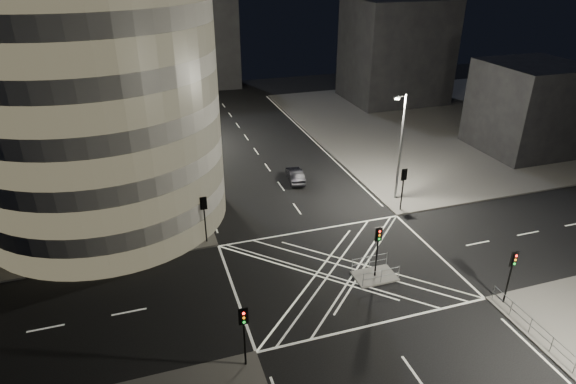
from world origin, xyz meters
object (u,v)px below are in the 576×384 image
object	(u,v)px
sedan	(295,175)
traffic_signal_fr	(403,182)
traffic_signal_island	(378,243)
street_lamp_right_far	(400,144)
traffic_signal_nr	(512,268)
street_lamp_left_far	(166,101)
traffic_signal_nl	(244,326)
central_island	(375,276)
street_lamp_left_near	(185,157)
traffic_signal_fl	(204,211)

from	to	relation	value
sedan	traffic_signal_fr	bearing A→B (deg)	136.30
traffic_signal_island	street_lamp_right_far	size ratio (longest dim) A/B	0.40
traffic_signal_nr	street_lamp_left_far	bearing A→B (deg)	116.36
street_lamp_left_far	sedan	distance (m)	18.78
traffic_signal_nl	street_lamp_right_far	xyz separation A→B (m)	(18.24, 15.80, 2.63)
sedan	street_lamp_right_far	bearing A→B (deg)	146.81
traffic_signal_fr	street_lamp_left_far	size ratio (longest dim) A/B	0.40
street_lamp_left_far	central_island	bearing A→B (deg)	-70.05
sedan	traffic_signal_nr	bearing A→B (deg)	115.33
central_island	sedan	bearing A→B (deg)	90.88
traffic_signal_fr	sedan	distance (m)	11.60
street_lamp_left_far	street_lamp_left_near	bearing A→B (deg)	-90.00
street_lamp_left_near	traffic_signal_nl	bearing A→B (deg)	-88.06
traffic_signal_nr	street_lamp_right_far	world-z (taller)	street_lamp_right_far
traffic_signal_fr	street_lamp_right_far	bearing A→B (deg)	73.89
traffic_signal_island	central_island	bearing A→B (deg)	0.00
traffic_signal_fl	traffic_signal_nl	size ratio (longest dim) A/B	1.00
traffic_signal_nr	street_lamp_left_near	size ratio (longest dim) A/B	0.40
traffic_signal_fl	street_lamp_right_far	xyz separation A→B (m)	(18.24, 2.20, 2.63)
traffic_signal_fr	traffic_signal_island	size ratio (longest dim) A/B	1.00
traffic_signal_fl	sedan	distance (m)	13.98
traffic_signal_fr	traffic_signal_nr	distance (m)	13.60
traffic_signal_fr	street_lamp_left_far	distance (m)	29.63
traffic_signal_nl	traffic_signal_island	size ratio (longest dim) A/B	1.00
traffic_signal_fl	street_lamp_left_far	world-z (taller)	street_lamp_left_far
traffic_signal_fl	traffic_signal_nr	size ratio (longest dim) A/B	1.00
traffic_signal_island	sedan	world-z (taller)	traffic_signal_island
traffic_signal_fl	traffic_signal_nl	xyz separation A→B (m)	(0.00, -13.60, 0.00)
street_lamp_left_far	traffic_signal_nr	bearing A→B (deg)	-63.64
traffic_signal_fl	sedan	bearing A→B (deg)	40.25
traffic_signal_fl	traffic_signal_island	bearing A→B (deg)	-37.54
street_lamp_left_far	street_lamp_right_far	xyz separation A→B (m)	(18.87, -21.00, 0.00)
street_lamp_right_far	traffic_signal_nl	bearing A→B (deg)	-139.09
traffic_signal_nl	street_lamp_left_near	world-z (taller)	street_lamp_left_near
traffic_signal_nl	street_lamp_left_far	world-z (taller)	street_lamp_left_far
street_lamp_left_near	sedan	size ratio (longest dim) A/B	2.47
traffic_signal_fl	traffic_signal_fr	size ratio (longest dim) A/B	1.00
street_lamp_right_far	sedan	distance (m)	11.32
central_island	traffic_signal_fr	size ratio (longest dim) A/B	0.75
central_island	street_lamp_right_far	size ratio (longest dim) A/B	0.30
traffic_signal_fl	street_lamp_left_near	size ratio (longest dim) A/B	0.40
traffic_signal_fr	sedan	xyz separation A→B (m)	(-7.07, 8.92, -2.25)
traffic_signal_nl	sedan	world-z (taller)	traffic_signal_nl
traffic_signal_fr	traffic_signal_island	world-z (taller)	same
traffic_signal_nl	street_lamp_left_near	size ratio (longest dim) A/B	0.40
traffic_signal_nr	sedan	world-z (taller)	traffic_signal_nr
street_lamp_left_far	street_lamp_right_far	distance (m)	28.23
central_island	sedan	size ratio (longest dim) A/B	0.74
traffic_signal_fl	traffic_signal_nr	distance (m)	22.24
traffic_signal_fr	street_lamp_left_far	bearing A→B (deg)	128.17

